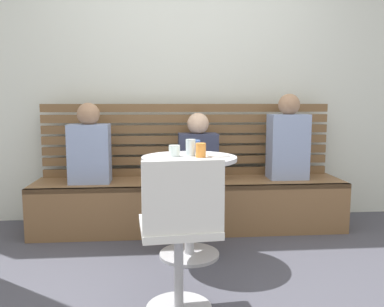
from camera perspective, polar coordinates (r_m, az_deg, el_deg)
The scene contains 14 objects.
ground at distance 2.48m, azimuth 2.02°, elevation -19.51°, with size 8.00×8.00×0.00m, color #42424C.
back_wall at distance 3.86m, azimuth -0.84°, elevation 12.28°, with size 5.20×0.10×2.90m, color silver.
booth_bench at distance 3.52m, azimuth -0.30°, elevation -7.41°, with size 2.70×0.52×0.44m.
booth_backrest at distance 3.66m, azimuth -0.60°, elevation 2.02°, with size 2.65×0.04×0.67m.
cafe_table at distance 2.84m, azimuth -0.40°, elevation -4.86°, with size 0.68×0.68×0.74m.
white_chair at distance 2.07m, azimuth -1.70°, elevation -11.18°, with size 0.44×0.44×0.85m.
person_adult at distance 3.62m, azimuth 13.71°, elevation 1.78°, with size 0.34×0.22×0.76m.
person_child_left at distance 3.45m, azimuth -14.61°, elevation 0.83°, with size 0.34×0.22×0.68m.
person_child_middle at distance 3.46m, azimuth 0.87°, elevation 0.39°, with size 0.34×0.22×0.59m.
cup_tumbler_orange at distance 2.76m, azimuth 1.27°, elevation 0.48°, with size 0.07×0.07×0.10m, color orange.
cup_glass_short at distance 2.82m, azimuth -2.57°, elevation 0.41°, with size 0.08×0.08×0.08m, color silver.
cup_glass_tall at distance 2.83m, azimuth -0.21°, elevation 0.87°, with size 0.07×0.07×0.12m, color silver.
cup_mug_blue at distance 3.03m, azimuth 0.41°, elevation 1.06°, with size 0.08×0.08×0.10m, color #3D5B9E.
plate_small at distance 2.83m, azimuth 3.75°, elevation -0.26°, with size 0.17×0.17×0.01m, color white.
Camera 1 is at (-0.27, -2.20, 1.12)m, focal length 36.85 mm.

